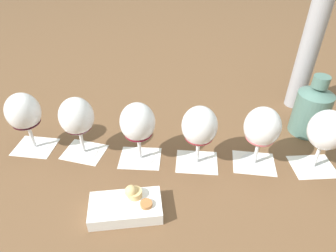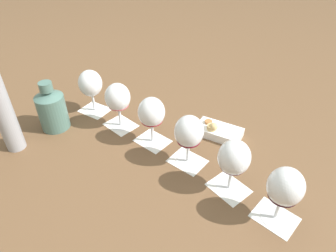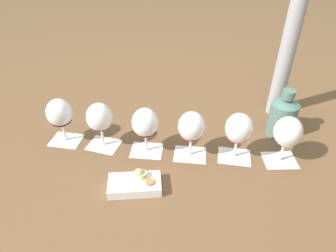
{
  "view_description": "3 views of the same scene",
  "coord_description": "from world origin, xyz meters",
  "px_view_note": "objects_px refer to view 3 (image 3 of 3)",
  "views": [
    {
      "loc": [
        -0.5,
        0.37,
        0.57
      ],
      "look_at": [
        0.0,
        0.0,
        0.11
      ],
      "focal_mm": 32.0,
      "sensor_mm": 36.0,
      "label": 1
    },
    {
      "loc": [
        0.76,
        -0.01,
        0.69
      ],
      "look_at": [
        0.0,
        0.0,
        0.11
      ],
      "focal_mm": 32.0,
      "sensor_mm": 36.0,
      "label": 2
    },
    {
      "loc": [
        -0.69,
        0.46,
        0.71
      ],
      "look_at": [
        0.0,
        0.0,
        0.11
      ],
      "focal_mm": 32.0,
      "sensor_mm": 36.0,
      "label": 3
    }
  ],
  "objects_px": {
    "wine_glass_1": "(239,130)",
    "wine_glass_4": "(100,119)",
    "wine_glass_3": "(145,124)",
    "wine_glass_5": "(60,115)",
    "ceramic_vase": "(283,115)",
    "snack_dish": "(135,184)",
    "wine_glass_2": "(191,128)",
    "wine_glass_0": "(287,134)"
  },
  "relations": [
    {
      "from": "wine_glass_3",
      "to": "wine_glass_2",
      "type": "bearing_deg",
      "value": -131.89
    },
    {
      "from": "wine_glass_0",
      "to": "wine_glass_5",
      "type": "height_order",
      "value": "same"
    },
    {
      "from": "wine_glass_4",
      "to": "wine_glass_5",
      "type": "height_order",
      "value": "same"
    },
    {
      "from": "wine_glass_5",
      "to": "ceramic_vase",
      "type": "xyz_separation_m",
      "value": [
        -0.42,
        -0.71,
        -0.04
      ]
    },
    {
      "from": "wine_glass_4",
      "to": "wine_glass_5",
      "type": "relative_size",
      "value": 1.0
    },
    {
      "from": "wine_glass_2",
      "to": "snack_dish",
      "type": "xyz_separation_m",
      "value": [
        -0.03,
        0.24,
        -0.1
      ]
    },
    {
      "from": "wine_glass_0",
      "to": "snack_dish",
      "type": "height_order",
      "value": "wine_glass_0"
    },
    {
      "from": "wine_glass_1",
      "to": "wine_glass_5",
      "type": "distance_m",
      "value": 0.63
    },
    {
      "from": "wine_glass_0",
      "to": "wine_glass_5",
      "type": "xyz_separation_m",
      "value": [
        0.53,
        0.58,
        0.0
      ]
    },
    {
      "from": "wine_glass_1",
      "to": "ceramic_vase",
      "type": "relative_size",
      "value": 0.93
    },
    {
      "from": "wine_glass_0",
      "to": "ceramic_vase",
      "type": "height_order",
      "value": "ceramic_vase"
    },
    {
      "from": "wine_glass_1",
      "to": "wine_glass_5",
      "type": "height_order",
      "value": "same"
    },
    {
      "from": "wine_glass_2",
      "to": "snack_dish",
      "type": "relative_size",
      "value": 0.95
    },
    {
      "from": "wine_glass_2",
      "to": "ceramic_vase",
      "type": "distance_m",
      "value": 0.38
    },
    {
      "from": "wine_glass_0",
      "to": "wine_glass_1",
      "type": "xyz_separation_m",
      "value": [
        0.1,
        0.12,
        0.0
      ]
    },
    {
      "from": "wine_glass_4",
      "to": "wine_glass_5",
      "type": "distance_m",
      "value": 0.15
    },
    {
      "from": "wine_glass_1",
      "to": "snack_dish",
      "type": "xyz_separation_m",
      "value": [
        0.07,
        0.36,
        -0.1
      ]
    },
    {
      "from": "wine_glass_1",
      "to": "ceramic_vase",
      "type": "distance_m",
      "value": 0.25
    },
    {
      "from": "wine_glass_3",
      "to": "ceramic_vase",
      "type": "height_order",
      "value": "ceramic_vase"
    },
    {
      "from": "wine_glass_4",
      "to": "wine_glass_1",
      "type": "bearing_deg",
      "value": -131.66
    },
    {
      "from": "wine_glass_3",
      "to": "wine_glass_1",
      "type": "bearing_deg",
      "value": -129.78
    },
    {
      "from": "wine_glass_2",
      "to": "wine_glass_1",
      "type": "bearing_deg",
      "value": -127.66
    },
    {
      "from": "wine_glass_0",
      "to": "wine_glass_1",
      "type": "height_order",
      "value": "same"
    },
    {
      "from": "ceramic_vase",
      "to": "wine_glass_1",
      "type": "bearing_deg",
      "value": 91.21
    },
    {
      "from": "wine_glass_1",
      "to": "ceramic_vase",
      "type": "xyz_separation_m",
      "value": [
        0.01,
        -0.24,
        -0.04
      ]
    },
    {
      "from": "snack_dish",
      "to": "wine_glass_5",
      "type": "bearing_deg",
      "value": 15.93
    },
    {
      "from": "wine_glass_1",
      "to": "wine_glass_3",
      "type": "relative_size",
      "value": 1.0
    },
    {
      "from": "wine_glass_3",
      "to": "ceramic_vase",
      "type": "xyz_separation_m",
      "value": [
        -0.2,
        -0.49,
        -0.04
      ]
    },
    {
      "from": "wine_glass_3",
      "to": "wine_glass_5",
      "type": "bearing_deg",
      "value": 45.0
    },
    {
      "from": "wine_glass_4",
      "to": "snack_dish",
      "type": "distance_m",
      "value": 0.27
    },
    {
      "from": "wine_glass_3",
      "to": "wine_glass_4",
      "type": "distance_m",
      "value": 0.17
    },
    {
      "from": "wine_glass_0",
      "to": "wine_glass_2",
      "type": "height_order",
      "value": "same"
    },
    {
      "from": "wine_glass_3",
      "to": "snack_dish",
      "type": "bearing_deg",
      "value": 138.49
    },
    {
      "from": "wine_glass_1",
      "to": "ceramic_vase",
      "type": "height_order",
      "value": "ceramic_vase"
    },
    {
      "from": "wine_glass_0",
      "to": "wine_glass_3",
      "type": "distance_m",
      "value": 0.47
    },
    {
      "from": "snack_dish",
      "to": "wine_glass_1",
      "type": "bearing_deg",
      "value": -100.2
    },
    {
      "from": "ceramic_vase",
      "to": "snack_dish",
      "type": "xyz_separation_m",
      "value": [
        0.06,
        0.61,
        -0.06
      ]
    },
    {
      "from": "snack_dish",
      "to": "wine_glass_3",
      "type": "bearing_deg",
      "value": -41.51
    },
    {
      "from": "wine_glass_0",
      "to": "wine_glass_3",
      "type": "relative_size",
      "value": 1.0
    },
    {
      "from": "wine_glass_1",
      "to": "wine_glass_4",
      "type": "distance_m",
      "value": 0.48
    },
    {
      "from": "wine_glass_0",
      "to": "wine_glass_2",
      "type": "relative_size",
      "value": 1.0
    },
    {
      "from": "wine_glass_1",
      "to": "snack_dish",
      "type": "bearing_deg",
      "value": 79.8
    }
  ]
}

